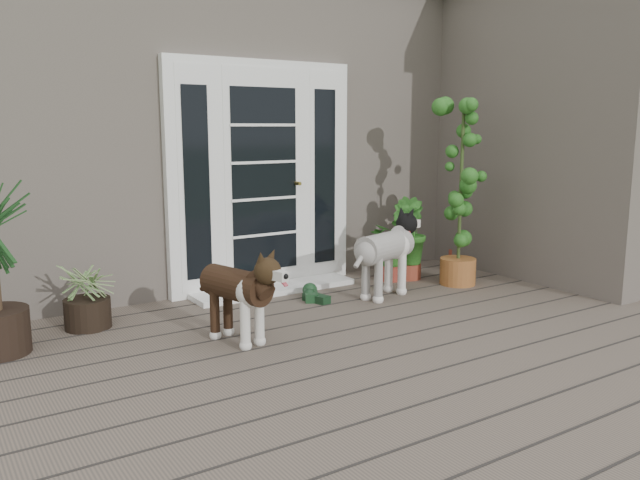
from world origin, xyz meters
TOP-DOWN VIEW (x-y plane):
  - deck at (0.00, 0.40)m, footprint 6.20×4.60m
  - house_main at (0.00, 4.65)m, footprint 7.40×4.00m
  - house_wing at (2.90, 1.50)m, footprint 1.60×2.40m
  - door_unit at (-0.20, 2.60)m, footprint 1.90×0.14m
  - door_step at (-0.20, 2.40)m, footprint 1.60×0.40m
  - brindle_dog at (-1.13, 1.27)m, footprint 0.50×0.80m
  - white_dog at (0.55, 1.66)m, footprint 0.89×0.58m
  - spider_plant at (-1.96, 2.20)m, footprint 0.77×0.77m
  - herb_a at (1.01, 2.14)m, footprint 0.69×0.69m
  - herb_b at (1.20, 2.09)m, footprint 0.46×0.46m
  - herb_c at (2.25, 2.40)m, footprint 0.49×0.49m
  - sapling at (1.46, 1.64)m, footprint 0.61×0.61m
  - clog_left at (-0.07, 1.85)m, footprint 0.21×0.32m
  - clog_right at (-0.06, 1.96)m, footprint 0.30×0.38m

SIDE VIEW (x-z plane):
  - deck at x=0.00m, z-range 0.00..0.12m
  - door_step at x=-0.20m, z-range 0.12..0.17m
  - clog_left at x=-0.07m, z-range 0.12..0.21m
  - clog_right at x=-0.06m, z-range 0.12..0.22m
  - herb_c at x=2.25m, z-range 0.12..0.66m
  - herb_b at x=1.20m, z-range 0.12..0.73m
  - brindle_dog at x=-1.13m, z-range 0.12..0.74m
  - herb_a at x=1.01m, z-range 0.12..0.74m
  - spider_plant at x=-1.96m, z-range 0.12..0.74m
  - white_dog at x=0.55m, z-range 0.12..0.80m
  - sapling at x=1.46m, z-range 0.12..1.98m
  - door_unit at x=-0.20m, z-range 0.12..2.27m
  - house_main at x=0.00m, z-range 0.00..3.10m
  - house_wing at x=2.90m, z-range 0.00..3.10m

